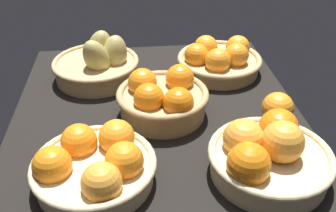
{
  "coord_description": "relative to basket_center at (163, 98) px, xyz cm",
  "views": [
    {
      "loc": [
        78.36,
        -5.82,
        57.51
      ],
      "look_at": [
        1.46,
        2.36,
        7.0
      ],
      "focal_mm": 41.13,
      "sensor_mm": 36.0,
      "label": 1
    }
  ],
  "objects": [
    {
      "name": "basket_near_left_pears",
      "position": [
        -20.85,
        -16.45,
        -0.32
      ],
      "size": [
        24.58,
        24.58,
        14.37
      ],
      "color": "tan",
      "rests_on": "market_tray"
    },
    {
      "name": "basket_far_right",
      "position": [
        23.07,
        18.69,
        -0.06
      ],
      "size": [
        24.87,
        24.87,
        12.6
      ],
      "color": "#D3BC8C",
      "rests_on": "market_tray"
    },
    {
      "name": "basket_near_right",
      "position": [
        21.69,
        -15.35,
        -0.8
      ],
      "size": [
        24.59,
        24.59,
        9.87
      ],
      "color": "#D3BC8C",
      "rests_on": "market_tray"
    },
    {
      "name": "loose_orange_front_gap",
      "position": [
        5.7,
        27.14,
        -1.01
      ],
      "size": [
        7.65,
        7.65,
        7.65
      ],
      "primitive_type": "sphere",
      "color": "orange",
      "rests_on": "market_tray"
    },
    {
      "name": "basket_far_left",
      "position": [
        -21.39,
        18.8,
        -1.0
      ],
      "size": [
        24.98,
        24.98,
        9.88
      ],
      "color": "tan",
      "rests_on": "market_tray"
    },
    {
      "name": "basket_center",
      "position": [
        0.0,
        0.0,
        0.0
      ],
      "size": [
        22.66,
        22.66,
        11.24
      ],
      "color": "tan",
      "rests_on": "market_tray"
    },
    {
      "name": "market_tray",
      "position": [
        0.9,
        -1.27,
        -6.33
      ],
      "size": [
        84.0,
        72.0,
        3.0
      ],
      "primitive_type": "cube",
      "color": "black",
      "rests_on": "ground"
    }
  ]
}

